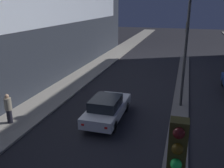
{
  "coord_description": "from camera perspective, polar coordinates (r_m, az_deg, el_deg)",
  "views": [
    {
      "loc": [
        -0.02,
        -1.18,
        6.36
      ],
      "look_at": [
        -5.09,
        15.94,
        0.5
      ],
      "focal_mm": 40.0,
      "sensor_mm": 36.0,
      "label": 1
    }
  ],
  "objects": [
    {
      "name": "median_strip",
      "position": [
        17.76,
        15.5,
        -3.32
      ],
      "size": [
        1.01,
        28.84,
        0.11
      ],
      "color": "#66605B",
      "rests_on": "ground"
    },
    {
      "name": "pedestrian_on_left_sidewalk",
      "position": [
        14.47,
        -22.59,
        -5.1
      ],
      "size": [
        0.38,
        0.38,
        1.65
      ],
      "color": "black",
      "rests_on": "sidewalk_left"
    },
    {
      "name": "car_left_lane",
      "position": [
        14.03,
        -1.17,
        -5.54
      ],
      "size": [
        1.73,
        4.31,
        1.42
      ],
      "color": "silver",
      "rests_on": "ground"
    },
    {
      "name": "traffic_light_mid",
      "position": [
        26.38,
        16.74,
        10.81
      ],
      "size": [
        0.32,
        0.42,
        4.37
      ],
      "color": "#383838",
      "rests_on": "median_strip"
    }
  ]
}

